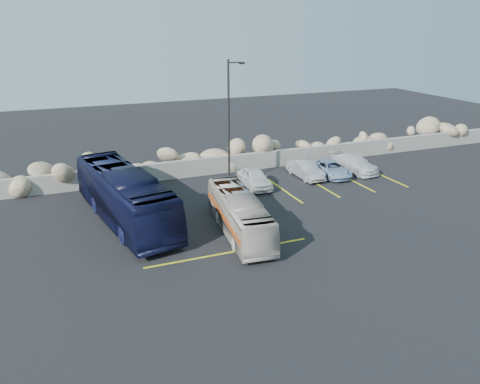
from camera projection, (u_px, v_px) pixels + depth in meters
name	position (u px, v px, depth m)	size (l,w,h in m)	color
ground	(250.00, 251.00, 21.97)	(90.00, 90.00, 0.00)	black
seawall	(183.00, 169.00, 32.24)	(60.00, 0.40, 1.20)	gray
riprap_pile	(178.00, 155.00, 33.04)	(54.00, 2.80, 2.60)	#8F785E
parking_lines	(285.00, 199.00, 28.45)	(18.16, 9.36, 0.01)	yellow
lamppost	(230.00, 120.00, 29.69)	(1.14, 0.18, 8.00)	#282524
vintage_bus	(239.00, 214.00, 23.57)	(1.72, 7.34, 2.04)	beige
tour_coach	(125.00, 196.00, 24.84)	(2.41, 10.31, 2.87)	black
car_a	(254.00, 178.00, 30.39)	(1.46, 3.63, 1.24)	silver
car_b	(305.00, 169.00, 32.20)	(1.23, 3.54, 1.17)	#A3A3A7
car_c	(354.00, 163.00, 33.54)	(1.66, 4.07, 1.18)	silver
car_d	(331.00, 169.00, 32.60)	(1.73, 3.74, 1.04)	#8FA6CB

